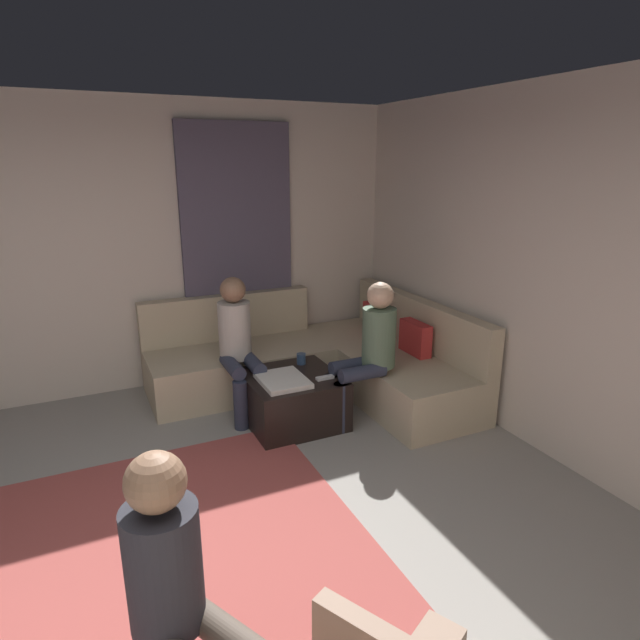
{
  "coord_description": "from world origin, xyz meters",
  "views": [
    {
      "loc": [
        2.3,
        -0.21,
        2.15
      ],
      "look_at": [
        -1.63,
        1.63,
        0.85
      ],
      "focal_mm": 30.1,
      "sensor_mm": 36.0,
      "label": 1
    }
  ],
  "objects_px": {
    "person_on_couch_side": "(238,341)",
    "sectional_couch": "(323,361)",
    "coffee_mug": "(301,359)",
    "person_on_armchair": "(182,594)",
    "ottoman": "(292,399)",
    "person_on_couch_back": "(369,347)",
    "game_remote": "(325,378)"
  },
  "relations": [
    {
      "from": "person_on_couch_back",
      "to": "person_on_couch_side",
      "type": "bearing_deg",
      "value": 57.05
    },
    {
      "from": "game_remote",
      "to": "person_on_couch_side",
      "type": "distance_m",
      "value": 0.82
    },
    {
      "from": "person_on_couch_back",
      "to": "person_on_armchair",
      "type": "distance_m",
      "value": 2.77
    },
    {
      "from": "person_on_couch_side",
      "to": "game_remote",
      "type": "bearing_deg",
      "value": 135.21
    },
    {
      "from": "ottoman",
      "to": "person_on_couch_back",
      "type": "distance_m",
      "value": 0.78
    },
    {
      "from": "person_on_couch_back",
      "to": "game_remote",
      "type": "bearing_deg",
      "value": 82.25
    },
    {
      "from": "coffee_mug",
      "to": "game_remote",
      "type": "relative_size",
      "value": 0.63
    },
    {
      "from": "ottoman",
      "to": "coffee_mug",
      "type": "xyz_separation_m",
      "value": [
        -0.22,
        0.18,
        0.26
      ]
    },
    {
      "from": "coffee_mug",
      "to": "person_on_couch_side",
      "type": "height_order",
      "value": "person_on_couch_side"
    },
    {
      "from": "game_remote",
      "to": "person_on_couch_back",
      "type": "height_order",
      "value": "person_on_couch_back"
    },
    {
      "from": "game_remote",
      "to": "person_on_couch_back",
      "type": "xyz_separation_m",
      "value": [
        0.05,
        0.38,
        0.23
      ]
    },
    {
      "from": "sectional_couch",
      "to": "person_on_couch_back",
      "type": "xyz_separation_m",
      "value": [
        0.75,
        0.06,
        0.38
      ]
    },
    {
      "from": "coffee_mug",
      "to": "person_on_couch_back",
      "type": "height_order",
      "value": "person_on_couch_back"
    },
    {
      "from": "person_on_armchair",
      "to": "person_on_couch_side",
      "type": "bearing_deg",
      "value": -138.78
    },
    {
      "from": "person_on_couch_side",
      "to": "sectional_couch",
      "type": "bearing_deg",
      "value": -170.46
    },
    {
      "from": "game_remote",
      "to": "person_on_couch_back",
      "type": "distance_m",
      "value": 0.44
    },
    {
      "from": "coffee_mug",
      "to": "person_on_armchair",
      "type": "relative_size",
      "value": 0.08
    },
    {
      "from": "sectional_couch",
      "to": "ottoman",
      "type": "distance_m",
      "value": 0.76
    },
    {
      "from": "person_on_couch_side",
      "to": "person_on_armchair",
      "type": "height_order",
      "value": "person_on_couch_side"
    },
    {
      "from": "game_remote",
      "to": "person_on_couch_side",
      "type": "height_order",
      "value": "person_on_couch_side"
    },
    {
      "from": "ottoman",
      "to": "person_on_couch_back",
      "type": "bearing_deg",
      "value": 68.8
    },
    {
      "from": "sectional_couch",
      "to": "person_on_couch_back",
      "type": "bearing_deg",
      "value": 4.18
    },
    {
      "from": "person_on_couch_back",
      "to": "person_on_couch_side",
      "type": "distance_m",
      "value": 1.11
    },
    {
      "from": "ottoman",
      "to": "person_on_couch_back",
      "type": "relative_size",
      "value": 0.63
    },
    {
      "from": "coffee_mug",
      "to": "person_on_couch_side",
      "type": "xyz_separation_m",
      "value": [
        -0.15,
        -0.52,
        0.19
      ]
    },
    {
      "from": "person_on_couch_side",
      "to": "person_on_couch_back",
      "type": "bearing_deg",
      "value": 147.05
    },
    {
      "from": "coffee_mug",
      "to": "person_on_couch_side",
      "type": "relative_size",
      "value": 0.08
    },
    {
      "from": "ottoman",
      "to": "sectional_couch",
      "type": "bearing_deg",
      "value": 133.99
    },
    {
      "from": "coffee_mug",
      "to": "person_on_couch_back",
      "type": "xyz_separation_m",
      "value": [
        0.45,
        0.42,
        0.19
      ]
    },
    {
      "from": "game_remote",
      "to": "person_on_armchair",
      "type": "xyz_separation_m",
      "value": [
        2.04,
        -1.55,
        0.21
      ]
    },
    {
      "from": "coffee_mug",
      "to": "person_on_couch_back",
      "type": "relative_size",
      "value": 0.08
    },
    {
      "from": "game_remote",
      "to": "person_on_armchair",
      "type": "bearing_deg",
      "value": -37.26
    }
  ]
}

